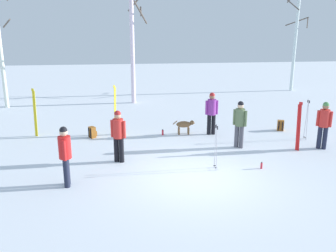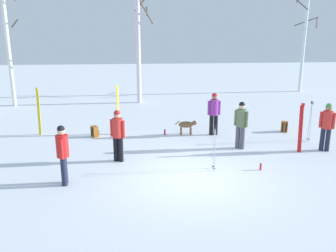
{
  "view_description": "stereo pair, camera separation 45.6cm",
  "coord_description": "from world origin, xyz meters",
  "px_view_note": "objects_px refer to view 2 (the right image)",
  "views": [
    {
      "loc": [
        -1.95,
        -9.81,
        4.43
      ],
      "look_at": [
        -0.55,
        2.1,
        1.0
      ],
      "focal_mm": 39.44,
      "sensor_mm": 36.0,
      "label": 1
    },
    {
      "loc": [
        -1.49,
        -9.86,
        4.43
      ],
      "look_at": [
        -0.55,
        2.1,
        1.0
      ],
      "focal_mm": 39.44,
      "sensor_mm": 36.0,
      "label": 2
    }
  ],
  "objects_px": {
    "ski_pair_planted_2": "(39,112)",
    "ski_pair_planted_1": "(301,128)",
    "ski_poles_0": "(310,120)",
    "water_bottle_0": "(261,167)",
    "ski_poles_1": "(215,147)",
    "water_bottle_1": "(165,132)",
    "person_3": "(327,124)",
    "person_0": "(214,111)",
    "person_4": "(241,122)",
    "backpack_0": "(284,127)",
    "person_1": "(63,151)",
    "birch_tree_2": "(139,39)",
    "dog": "(187,125)",
    "person_2": "(118,132)",
    "ski_pair_planted_0": "(118,110)",
    "backpack_1": "(95,132)",
    "birch_tree_1": "(6,32)",
    "birch_tree_3": "(305,34)"
  },
  "relations": [
    {
      "from": "person_0",
      "to": "ski_pair_planted_1",
      "type": "distance_m",
      "value": 3.42
    },
    {
      "from": "water_bottle_0",
      "to": "backpack_1",
      "type": "bearing_deg",
      "value": 144.97
    },
    {
      "from": "ski_pair_planted_1",
      "to": "backpack_0",
      "type": "relative_size",
      "value": 3.98
    },
    {
      "from": "ski_poles_0",
      "to": "person_2",
      "type": "bearing_deg",
      "value": -167.69
    },
    {
      "from": "ski_pair_planted_0",
      "to": "birch_tree_2",
      "type": "xyz_separation_m",
      "value": [
        0.91,
        5.92,
        2.5
      ]
    },
    {
      "from": "ski_pair_planted_2",
      "to": "person_3",
      "type": "bearing_deg",
      "value": -14.58
    },
    {
      "from": "ski_pair_planted_0",
      "to": "person_0",
      "type": "bearing_deg",
      "value": -6.77
    },
    {
      "from": "ski_pair_planted_2",
      "to": "ski_pair_planted_1",
      "type": "bearing_deg",
      "value": -16.34
    },
    {
      "from": "dog",
      "to": "birch_tree_3",
      "type": "height_order",
      "value": "birch_tree_3"
    },
    {
      "from": "person_2",
      "to": "backpack_0",
      "type": "relative_size",
      "value": 3.9
    },
    {
      "from": "ski_poles_1",
      "to": "water_bottle_1",
      "type": "bearing_deg",
      "value": 108.73
    },
    {
      "from": "dog",
      "to": "backpack_1",
      "type": "xyz_separation_m",
      "value": [
        -3.68,
        -0.05,
        -0.17
      ]
    },
    {
      "from": "ski_poles_1",
      "to": "backpack_0",
      "type": "xyz_separation_m",
      "value": [
        3.71,
        3.77,
        -0.54
      ]
    },
    {
      "from": "person_0",
      "to": "backpack_1",
      "type": "relative_size",
      "value": 3.9
    },
    {
      "from": "ski_pair_planted_1",
      "to": "water_bottle_1",
      "type": "bearing_deg",
      "value": 152.5
    },
    {
      "from": "person_4",
      "to": "backpack_0",
      "type": "height_order",
      "value": "person_4"
    },
    {
      "from": "person_4",
      "to": "birch_tree_2",
      "type": "height_order",
      "value": "birch_tree_2"
    },
    {
      "from": "ski_pair_planted_1",
      "to": "ski_pair_planted_0",
      "type": "bearing_deg",
      "value": 157.16
    },
    {
      "from": "backpack_0",
      "to": "water_bottle_1",
      "type": "bearing_deg",
      "value": -179.25
    },
    {
      "from": "backpack_1",
      "to": "ski_pair_planted_2",
      "type": "bearing_deg",
      "value": 168.49
    },
    {
      "from": "water_bottle_1",
      "to": "birch_tree_3",
      "type": "relative_size",
      "value": 0.03
    },
    {
      "from": "person_3",
      "to": "ski_pair_planted_1",
      "type": "height_order",
      "value": "ski_pair_planted_1"
    },
    {
      "from": "dog",
      "to": "ski_pair_planted_1",
      "type": "relative_size",
      "value": 0.51
    },
    {
      "from": "water_bottle_1",
      "to": "ski_pair_planted_2",
      "type": "bearing_deg",
      "value": 175.04
    },
    {
      "from": "person_1",
      "to": "person_4",
      "type": "relative_size",
      "value": 1.0
    },
    {
      "from": "person_3",
      "to": "birch_tree_1",
      "type": "distance_m",
      "value": 15.84
    },
    {
      "from": "ski_pair_planted_0",
      "to": "ski_pair_planted_2",
      "type": "height_order",
      "value": "ski_pair_planted_0"
    },
    {
      "from": "person_1",
      "to": "birch_tree_2",
      "type": "height_order",
      "value": "birch_tree_2"
    },
    {
      "from": "ski_pair_planted_0",
      "to": "backpack_1",
      "type": "height_order",
      "value": "ski_pair_planted_0"
    },
    {
      "from": "water_bottle_0",
      "to": "person_4",
      "type": "bearing_deg",
      "value": 93.13
    },
    {
      "from": "ski_pair_planted_2",
      "to": "backpack_1",
      "type": "height_order",
      "value": "ski_pair_planted_2"
    },
    {
      "from": "ski_poles_0",
      "to": "person_4",
      "type": "bearing_deg",
      "value": -167.32
    },
    {
      "from": "birch_tree_2",
      "to": "person_2",
      "type": "bearing_deg",
      "value": -94.75
    },
    {
      "from": "ski_pair_planted_1",
      "to": "birch_tree_3",
      "type": "xyz_separation_m",
      "value": [
        4.93,
        11.26,
        2.74
      ]
    },
    {
      "from": "birch_tree_2",
      "to": "birch_tree_3",
      "type": "bearing_deg",
      "value": 14.26
    },
    {
      "from": "backpack_0",
      "to": "birch_tree_1",
      "type": "bearing_deg",
      "value": 155.13
    },
    {
      "from": "ski_pair_planted_2",
      "to": "birch_tree_3",
      "type": "distance_m",
      "value": 16.96
    },
    {
      "from": "ski_pair_planted_0",
      "to": "birch_tree_3",
      "type": "xyz_separation_m",
      "value": [
        11.34,
        8.56,
        2.61
      ]
    },
    {
      "from": "dog",
      "to": "ski_poles_1",
      "type": "bearing_deg",
      "value": -84.55
    },
    {
      "from": "backpack_1",
      "to": "water_bottle_1",
      "type": "height_order",
      "value": "backpack_1"
    },
    {
      "from": "ski_poles_1",
      "to": "water_bottle_1",
      "type": "height_order",
      "value": "ski_poles_1"
    },
    {
      "from": "person_4",
      "to": "birch_tree_1",
      "type": "bearing_deg",
      "value": 142.97
    },
    {
      "from": "ski_poles_0",
      "to": "water_bottle_1",
      "type": "distance_m",
      "value": 5.6
    },
    {
      "from": "birch_tree_2",
      "to": "dog",
      "type": "bearing_deg",
      "value": -73.34
    },
    {
      "from": "ski_pair_planted_0",
      "to": "birch_tree_1",
      "type": "relative_size",
      "value": 0.27
    },
    {
      "from": "ski_pair_planted_0",
      "to": "birch_tree_2",
      "type": "bearing_deg",
      "value": 81.24
    },
    {
      "from": "ski_poles_0",
      "to": "water_bottle_0",
      "type": "xyz_separation_m",
      "value": [
        -2.74,
        -2.67,
        -0.72
      ]
    },
    {
      "from": "ski_poles_1",
      "to": "dog",
      "type": "bearing_deg",
      "value": 95.45
    },
    {
      "from": "water_bottle_1",
      "to": "person_0",
      "type": "bearing_deg",
      "value": -3.39
    },
    {
      "from": "ski_pair_planted_0",
      "to": "backpack_1",
      "type": "distance_m",
      "value": 1.25
    }
  ]
}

